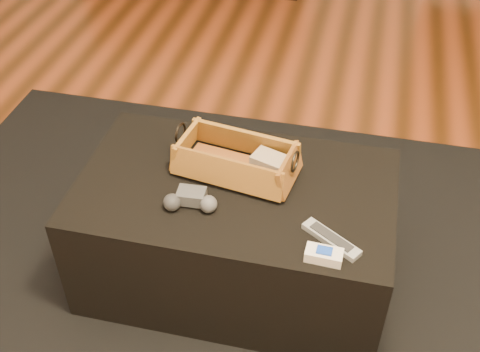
% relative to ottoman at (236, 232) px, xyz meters
% --- Properties ---
extents(floor, '(5.00, 5.50, 0.01)m').
position_rel_ottoman_xyz_m(floor, '(-0.22, 0.04, -0.23)').
color(floor, brown).
rests_on(floor, ground).
extents(area_rug, '(2.60, 2.00, 0.01)m').
position_rel_ottoman_xyz_m(area_rug, '(0.00, -0.05, -0.22)').
color(area_rug, black).
rests_on(area_rug, floor).
extents(ottoman, '(1.00, 0.60, 0.42)m').
position_rel_ottoman_xyz_m(ottoman, '(0.00, 0.00, 0.00)').
color(ottoman, black).
rests_on(ottoman, area_rug).
extents(tv_remote, '(0.21, 0.06, 0.02)m').
position_rel_ottoman_xyz_m(tv_remote, '(-0.03, 0.05, 0.23)').
color(tv_remote, black).
rests_on(tv_remote, wicker_basket).
extents(cloth_bundle, '(0.13, 0.10, 0.06)m').
position_rel_ottoman_xyz_m(cloth_bundle, '(0.09, 0.08, 0.25)').
color(cloth_bundle, tan).
rests_on(cloth_bundle, wicker_basket).
extents(wicker_basket, '(0.41, 0.26, 0.14)m').
position_rel_ottoman_xyz_m(wicker_basket, '(-0.01, 0.07, 0.26)').
color(wicker_basket, '#AC5C26').
rests_on(wicker_basket, ottoman).
extents(game_controller, '(0.17, 0.10, 0.05)m').
position_rel_ottoman_xyz_m(game_controller, '(-0.11, -0.12, 0.24)').
color(game_controller, '#38393C').
rests_on(game_controller, ottoman).
extents(silver_remote, '(0.18, 0.14, 0.02)m').
position_rel_ottoman_xyz_m(silver_remote, '(0.32, -0.17, 0.22)').
color(silver_remote, '#9A9DA1').
rests_on(silver_remote, ottoman).
extents(cream_gadget, '(0.10, 0.06, 0.04)m').
position_rel_ottoman_xyz_m(cream_gadget, '(0.31, -0.24, 0.23)').
color(cream_gadget, silver).
rests_on(cream_gadget, ottoman).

